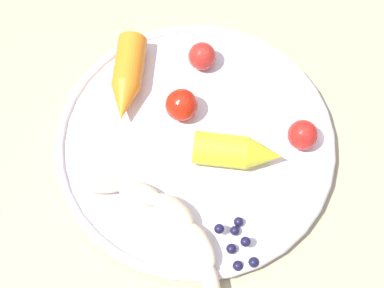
{
  "coord_description": "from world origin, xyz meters",
  "views": [
    {
      "loc": [
        0.3,
        0.0,
        1.39
      ],
      "look_at": [
        0.0,
        -0.04,
        0.75
      ],
      "focal_mm": 54.85,
      "sensor_mm": 36.0,
      "label": 1
    }
  ],
  "objects_px": {
    "banana": "(164,220)",
    "blueberry_pile": "(235,244)",
    "tomato_near": "(179,105)",
    "tomato_mid": "(300,134)",
    "dining_table": "(224,178)",
    "plate": "(192,145)",
    "carrot_orange": "(125,78)",
    "tomato_far": "(200,56)",
    "carrot_yellow": "(235,151)"
  },
  "relations": [
    {
      "from": "tomato_mid",
      "to": "carrot_orange",
      "type": "bearing_deg",
      "value": -101.04
    },
    {
      "from": "banana",
      "to": "tomato_near",
      "type": "distance_m",
      "value": 0.14
    },
    {
      "from": "carrot_orange",
      "to": "plate",
      "type": "bearing_deg",
      "value": 54.66
    },
    {
      "from": "tomato_mid",
      "to": "tomato_far",
      "type": "distance_m",
      "value": 0.16
    },
    {
      "from": "dining_table",
      "to": "carrot_orange",
      "type": "bearing_deg",
      "value": -114.24
    },
    {
      "from": "banana",
      "to": "blueberry_pile",
      "type": "height_order",
      "value": "banana"
    },
    {
      "from": "plate",
      "to": "carrot_yellow",
      "type": "height_order",
      "value": "carrot_yellow"
    },
    {
      "from": "plate",
      "to": "banana",
      "type": "xyz_separation_m",
      "value": [
        0.1,
        -0.01,
        0.02
      ]
    },
    {
      "from": "banana",
      "to": "tomato_far",
      "type": "distance_m",
      "value": 0.22
    },
    {
      "from": "banana",
      "to": "tomato_near",
      "type": "height_order",
      "value": "tomato_near"
    },
    {
      "from": "dining_table",
      "to": "plate",
      "type": "bearing_deg",
      "value": -83.91
    },
    {
      "from": "dining_table",
      "to": "tomato_mid",
      "type": "bearing_deg",
      "value": 103.59
    },
    {
      "from": "tomato_near",
      "to": "tomato_far",
      "type": "height_order",
      "value": "tomato_near"
    },
    {
      "from": "blueberry_pile",
      "to": "dining_table",
      "type": "bearing_deg",
      "value": -169.15
    },
    {
      "from": "dining_table",
      "to": "tomato_far",
      "type": "bearing_deg",
      "value": -154.31
    },
    {
      "from": "tomato_mid",
      "to": "tomato_far",
      "type": "bearing_deg",
      "value": -123.87
    },
    {
      "from": "plate",
      "to": "tomato_far",
      "type": "height_order",
      "value": "tomato_far"
    },
    {
      "from": "carrot_orange",
      "to": "carrot_yellow",
      "type": "relative_size",
      "value": 1.12
    },
    {
      "from": "dining_table",
      "to": "tomato_near",
      "type": "relative_size",
      "value": 26.2
    },
    {
      "from": "tomato_near",
      "to": "tomato_mid",
      "type": "height_order",
      "value": "tomato_near"
    },
    {
      "from": "plate",
      "to": "tomato_near",
      "type": "xyz_separation_m",
      "value": [
        -0.04,
        -0.02,
        0.02
      ]
    },
    {
      "from": "blueberry_pile",
      "to": "carrot_yellow",
      "type": "bearing_deg",
      "value": -172.11
    },
    {
      "from": "dining_table",
      "to": "banana",
      "type": "height_order",
      "value": "banana"
    },
    {
      "from": "tomato_near",
      "to": "tomato_mid",
      "type": "xyz_separation_m",
      "value": [
        0.02,
        0.15,
        -0.0
      ]
    },
    {
      "from": "banana",
      "to": "carrot_yellow",
      "type": "xyz_separation_m",
      "value": [
        -0.09,
        0.07,
        0.01
      ]
    },
    {
      "from": "plate",
      "to": "banana",
      "type": "relative_size",
      "value": 1.75
    },
    {
      "from": "banana",
      "to": "plate",
      "type": "bearing_deg",
      "value": 171.82
    },
    {
      "from": "carrot_orange",
      "to": "tomato_far",
      "type": "xyz_separation_m",
      "value": [
        -0.05,
        0.09,
        -0.0
      ]
    },
    {
      "from": "carrot_orange",
      "to": "carrot_yellow",
      "type": "distance_m",
      "value": 0.17
    },
    {
      "from": "blueberry_pile",
      "to": "carrot_orange",
      "type": "bearing_deg",
      "value": -138.43
    },
    {
      "from": "banana",
      "to": "blueberry_pile",
      "type": "relative_size",
      "value": 3.18
    },
    {
      "from": "tomato_near",
      "to": "tomato_mid",
      "type": "distance_m",
      "value": 0.15
    },
    {
      "from": "dining_table",
      "to": "carrot_yellow",
      "type": "xyz_separation_m",
      "value": [
        0.02,
        0.01,
        0.13
      ]
    },
    {
      "from": "banana",
      "to": "tomato_far",
      "type": "relative_size",
      "value": 5.49
    },
    {
      "from": "plate",
      "to": "dining_table",
      "type": "bearing_deg",
      "value": 96.09
    },
    {
      "from": "tomato_near",
      "to": "tomato_far",
      "type": "distance_m",
      "value": 0.08
    },
    {
      "from": "banana",
      "to": "dining_table",
      "type": "bearing_deg",
      "value": 151.26
    },
    {
      "from": "tomato_near",
      "to": "plate",
      "type": "bearing_deg",
      "value": 29.03
    },
    {
      "from": "banana",
      "to": "carrot_orange",
      "type": "distance_m",
      "value": 0.19
    },
    {
      "from": "carrot_yellow",
      "to": "tomato_far",
      "type": "xyz_separation_m",
      "value": [
        -0.13,
        -0.06,
        -0.0
      ]
    },
    {
      "from": "plate",
      "to": "tomato_far",
      "type": "xyz_separation_m",
      "value": [
        -0.11,
        -0.01,
        0.02
      ]
    },
    {
      "from": "carrot_yellow",
      "to": "tomato_mid",
      "type": "distance_m",
      "value": 0.08
    },
    {
      "from": "banana",
      "to": "tomato_mid",
      "type": "xyz_separation_m",
      "value": [
        -0.13,
        0.14,
        0.01
      ]
    },
    {
      "from": "blueberry_pile",
      "to": "tomato_mid",
      "type": "xyz_separation_m",
      "value": [
        -0.14,
        0.06,
        0.01
      ]
    },
    {
      "from": "carrot_orange",
      "to": "tomato_mid",
      "type": "relative_size",
      "value": 3.24
    },
    {
      "from": "dining_table",
      "to": "blueberry_pile",
      "type": "distance_m",
      "value": 0.17
    },
    {
      "from": "carrot_orange",
      "to": "tomato_far",
      "type": "height_order",
      "value": "carrot_orange"
    },
    {
      "from": "blueberry_pile",
      "to": "tomato_far",
      "type": "distance_m",
      "value": 0.24
    },
    {
      "from": "tomato_mid",
      "to": "dining_table",
      "type": "bearing_deg",
      "value": -76.41
    },
    {
      "from": "carrot_yellow",
      "to": "tomato_far",
      "type": "relative_size",
      "value": 2.95
    }
  ]
}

